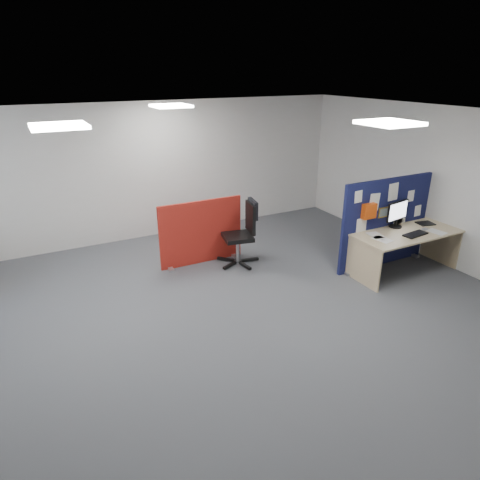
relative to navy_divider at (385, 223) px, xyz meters
name	(u,v)px	position (x,y,z in m)	size (l,w,h in m)	color
floor	(207,318)	(-3.46, -0.22, -0.79)	(9.00, 9.00, 0.00)	#4C4F54
ceiling	(200,121)	(-3.46, -0.22, 1.91)	(9.00, 7.00, 0.02)	white
wall_back	(134,173)	(-3.46, 3.28, 0.56)	(9.00, 0.02, 2.70)	silver
wall_front	(426,405)	(-3.46, -3.72, 0.56)	(9.00, 0.02, 2.70)	silver
wall_right	(442,187)	(1.04, -0.22, 0.56)	(0.02, 7.00, 2.70)	silver
ceiling_lights	(204,117)	(-3.13, 0.44, 1.88)	(4.10, 4.10, 0.04)	white
navy_divider	(385,223)	(0.00, 0.00, 0.00)	(1.90, 0.30, 1.57)	black
main_desk	(403,240)	(0.12, -0.35, -0.23)	(1.88, 0.83, 0.73)	tan
monitor_main	(397,213)	(0.13, -0.13, 0.19)	(0.52, 0.22, 0.46)	black
keyboard	(415,234)	(0.13, -0.56, -0.05)	(0.45, 0.18, 0.03)	black
mouse	(425,229)	(0.45, -0.47, -0.05)	(0.10, 0.06, 0.03)	#A2A3A8
paper_tray	(425,223)	(0.72, -0.26, -0.05)	(0.28, 0.22, 0.01)	black
red_divider	(201,233)	(-2.78, 1.56, -0.23)	(1.54, 0.30, 1.15)	maroon
office_chair	(244,229)	(-2.12, 1.18, -0.14)	(0.76, 0.75, 1.14)	black
desk_papers	(399,235)	(-0.13, -0.45, -0.06)	(1.30, 0.68, 0.00)	white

